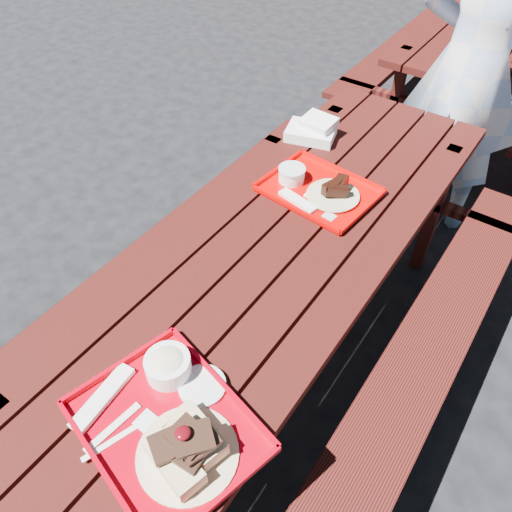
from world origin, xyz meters
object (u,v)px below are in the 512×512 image
object	(u,v)px
picnic_table_far	(495,38)
far_tray	(316,188)
person	(471,67)
near_tray	(172,417)
picnic_table_near	(278,280)

from	to	relation	value
picnic_table_far	far_tray	distance (m)	2.48
picnic_table_far	person	bearing A→B (deg)	-82.95
near_tray	far_tray	xyz separation A→B (m)	(-0.18, 1.06, -0.01)
picnic_table_near	near_tray	bearing A→B (deg)	-79.27
picnic_table_near	picnic_table_far	xyz separation A→B (m)	(0.00, 2.80, 0.00)
picnic_table_near	person	bearing A→B (deg)	83.58
near_tray	far_tray	bearing A→B (deg)	99.82
picnic_table_near	near_tray	xyz separation A→B (m)	(0.14, -0.72, 0.23)
far_tray	person	bearing A→B (deg)	79.45
far_tray	picnic_table_far	bearing A→B (deg)	88.94
picnic_table_far	person	xyz separation A→B (m)	(0.16, -1.33, 0.33)
picnic_table_near	far_tray	bearing A→B (deg)	97.82
picnic_table_far	far_tray	world-z (taller)	far_tray
far_tray	near_tray	bearing A→B (deg)	-80.18
picnic_table_near	far_tray	world-z (taller)	far_tray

